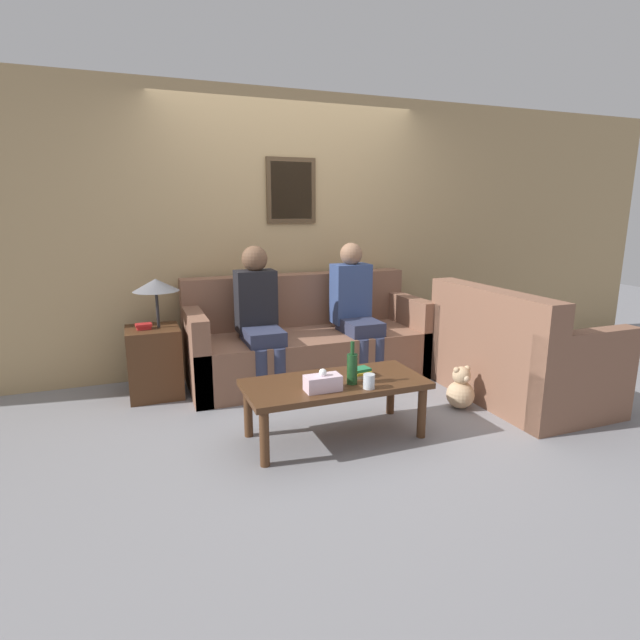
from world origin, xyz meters
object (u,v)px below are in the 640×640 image
at_px(couch_main, 307,343).
at_px(couch_side, 516,360).
at_px(person_right, 355,306).
at_px(coffee_table, 335,388).
at_px(person_left, 259,313).
at_px(wine_bottle, 352,368).
at_px(drinking_glass, 369,381).
at_px(teddy_bear, 461,390).

bearing_deg(couch_main, couch_side, -38.53).
bearing_deg(couch_side, person_right, 45.18).
xyz_separation_m(coffee_table, person_left, (-0.24, 1.12, 0.32)).
bearing_deg(couch_main, coffee_table, -100.96).
relative_size(couch_main, wine_bottle, 7.51).
bearing_deg(couch_main, drinking_glass, -93.69).
relative_size(couch_side, person_right, 1.11).
relative_size(couch_main, couch_side, 1.59).
distance_m(drinking_glass, person_right, 1.45).
height_order(couch_main, person_right, person_right).
bearing_deg(wine_bottle, person_left, 104.91).
bearing_deg(coffee_table, drinking_glass, -53.95).
bearing_deg(person_right, couch_side, -44.82).
bearing_deg(couch_main, person_left, -162.82).
bearing_deg(wine_bottle, couch_main, 83.26).
xyz_separation_m(couch_main, person_left, (-0.48, -0.15, 0.35)).
distance_m(coffee_table, person_left, 1.19).
bearing_deg(drinking_glass, couch_main, 86.31).
bearing_deg(wine_bottle, drinking_glass, -61.64).
distance_m(couch_main, drinking_glass, 1.48).
height_order(wine_bottle, teddy_bear, wine_bottle).
relative_size(wine_bottle, person_left, 0.23).
bearing_deg(person_left, couch_main, 17.18).
height_order(couch_main, drinking_glass, couch_main).
bearing_deg(drinking_glass, teddy_bear, 18.50).
relative_size(couch_side, drinking_glass, 14.29).
relative_size(couch_side, teddy_bear, 4.00).
height_order(couch_side, wine_bottle, couch_side).
relative_size(couch_main, person_right, 1.76).
bearing_deg(teddy_bear, wine_bottle, -168.86).
relative_size(couch_main, person_left, 1.76).
xyz_separation_m(wine_bottle, teddy_bear, (1.03, 0.20, -0.37)).
relative_size(couch_side, coffee_table, 1.12).
bearing_deg(coffee_table, person_left, 101.89).
bearing_deg(person_right, person_left, -179.50).
bearing_deg(wine_bottle, teddy_bear, 11.14).
height_order(couch_side, person_right, person_right).
height_order(drinking_glass, person_left, person_left).
height_order(person_right, teddy_bear, person_right).
xyz_separation_m(couch_main, drinking_glass, (-0.10, -1.48, 0.13)).
distance_m(couch_side, coffee_table, 1.67).
distance_m(couch_side, drinking_glass, 1.56).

